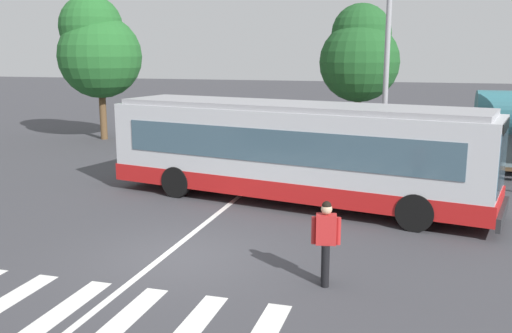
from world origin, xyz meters
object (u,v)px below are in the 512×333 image
(city_transit_bus, at_px, (293,152))
(parked_car_charcoal, at_px, (419,145))
(pedestrian_crossing_street, at_px, (326,238))
(twin_arm_street_lamp, at_px, (388,23))
(parked_car_red, at_px, (237,136))
(parked_car_white, at_px, (487,146))
(background_tree_left, at_px, (97,48))
(parked_car_champagne, at_px, (354,141))
(parked_car_silver, at_px, (296,138))
(background_tree_right, at_px, (360,54))
(parked_car_black, at_px, (186,133))

(city_transit_bus, xyz_separation_m, parked_car_charcoal, (3.71, 7.59, -0.82))
(pedestrian_crossing_street, height_order, twin_arm_street_lamp, twin_arm_street_lamp)
(parked_car_red, relative_size, parked_car_white, 0.98)
(parked_car_red, height_order, background_tree_left, background_tree_left)
(parked_car_champagne, bearing_deg, twin_arm_street_lamp, -63.49)
(parked_car_silver, height_order, background_tree_left, background_tree_left)
(background_tree_left, bearing_deg, parked_car_champagne, -7.57)
(parked_car_charcoal, xyz_separation_m, background_tree_right, (-3.09, 4.95, 3.72))
(parked_car_red, relative_size, background_tree_right, 0.66)
(twin_arm_street_lamp, bearing_deg, pedestrian_crossing_street, -91.97)
(parked_car_champagne, xyz_separation_m, parked_car_charcoal, (2.74, -0.41, 0.00))
(parked_car_charcoal, distance_m, background_tree_right, 6.92)
(parked_car_white, height_order, twin_arm_street_lamp, twin_arm_street_lamp)
(background_tree_left, height_order, background_tree_right, background_tree_left)
(parked_car_red, distance_m, parked_car_silver, 2.82)
(pedestrian_crossing_street, distance_m, parked_car_silver, 14.50)
(parked_car_red, height_order, twin_arm_street_lamp, twin_arm_street_lamp)
(city_transit_bus, relative_size, twin_arm_street_lamp, 1.33)
(parked_car_white, relative_size, twin_arm_street_lamp, 0.51)
(parked_car_black, bearing_deg, parked_car_red, -6.15)
(city_transit_bus, bearing_deg, twin_arm_street_lamp, 65.47)
(parked_car_white, bearing_deg, parked_car_red, -179.60)
(parked_car_red, distance_m, parked_car_white, 10.86)
(parked_car_red, relative_size, parked_car_champagne, 1.00)
(parked_car_black, height_order, parked_car_silver, same)
(pedestrian_crossing_street, relative_size, parked_car_silver, 0.37)
(parked_car_red, height_order, parked_car_champagne, same)
(parked_car_champagne, distance_m, background_tree_left, 14.26)
(background_tree_right, bearing_deg, pedestrian_crossing_street, -85.79)
(parked_car_charcoal, distance_m, twin_arm_street_lamp, 5.56)
(twin_arm_street_lamp, relative_size, background_tree_right, 1.32)
(parked_car_charcoal, height_order, background_tree_left, background_tree_left)
(parked_car_champagne, height_order, background_tree_left, background_tree_left)
(parked_car_charcoal, xyz_separation_m, background_tree_left, (-16.31, 2.21, 4.02))
(pedestrian_crossing_street, xyz_separation_m, parked_car_champagne, (-1.02, 14.02, -0.20))
(pedestrian_crossing_street, xyz_separation_m, parked_car_red, (-6.43, 14.06, -0.20))
(parked_car_champagne, xyz_separation_m, parked_car_white, (5.45, 0.11, 0.00))
(parked_car_champagne, bearing_deg, city_transit_bus, -96.87)
(pedestrian_crossing_street, relative_size, parked_car_charcoal, 0.37)
(parked_car_silver, relative_size, parked_car_white, 0.99)
(city_transit_bus, height_order, parked_car_champagne, city_transit_bus)
(city_transit_bus, height_order, parked_car_white, city_transit_bus)
(pedestrian_crossing_street, bearing_deg, parked_car_black, 122.30)
(parked_car_black, relative_size, parked_car_red, 1.00)
(city_transit_bus, bearing_deg, parked_car_white, 51.67)
(city_transit_bus, bearing_deg, pedestrian_crossing_street, -71.77)
(parked_car_silver, bearing_deg, pedestrian_crossing_street, -75.57)
(pedestrian_crossing_street, height_order, background_tree_right, background_tree_right)
(parked_car_champagne, distance_m, parked_car_white, 5.45)
(parked_car_champagne, height_order, parked_car_white, same)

